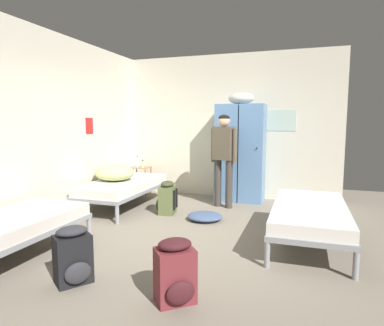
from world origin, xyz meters
TOP-DOWN VIEW (x-y plane):
  - ground_plane at (0.00, 0.00)m, footprint 8.07×8.07m
  - room_backdrop at (-1.15, 1.18)m, footprint 4.35×5.11m
  - locker_bank at (0.31, 2.24)m, footprint 0.90×0.55m
  - shelf_unit at (-1.81, 2.21)m, footprint 0.38×0.30m
  - bed_left_front at (-1.56, -1.46)m, footprint 0.90×1.90m
  - bed_right at (1.56, 0.23)m, footprint 0.90×1.90m
  - bed_left_rear at (-1.56, 1.06)m, footprint 0.90×1.90m
  - bedding_heap at (-1.69, 0.98)m, footprint 0.70×0.65m
  - person_traveler at (0.12, 1.64)m, footprint 0.50×0.30m
  - water_bottle at (-1.89, 2.23)m, footprint 0.07×0.07m
  - lotion_bottle at (-1.74, 2.17)m, footprint 0.06×0.06m
  - backpack_maroon at (0.48, -1.62)m, footprint 0.41×0.42m
  - backpack_olive at (-0.66, 0.91)m, footprint 0.37×0.35m
  - backpack_black at (-0.55, -1.61)m, footprint 0.42×0.41m
  - clothes_pile_denim at (0.05, 0.75)m, footprint 0.55×0.51m

SIDE VIEW (x-z plane):
  - ground_plane at x=0.00m, z-range 0.00..0.00m
  - clothes_pile_denim at x=0.05m, z-range 0.00..0.12m
  - backpack_maroon at x=0.48m, z-range -0.02..0.53m
  - backpack_olive at x=-0.66m, z-range -0.02..0.53m
  - backpack_black at x=-0.55m, z-range -0.02..0.53m
  - shelf_unit at x=-1.81m, z-range 0.06..0.63m
  - bed_left_front at x=-1.56m, z-range 0.14..0.63m
  - bed_right at x=1.56m, z-range 0.14..0.63m
  - bed_left_rear at x=-1.56m, z-range 0.14..0.63m
  - bedding_heap at x=-1.69m, z-range 0.49..0.77m
  - lotion_bottle at x=-1.74m, z-range 0.56..0.72m
  - water_bottle at x=-1.89m, z-range 0.56..0.80m
  - locker_bank at x=0.31m, z-range -0.07..2.00m
  - person_traveler at x=0.12m, z-range 0.17..1.81m
  - room_backdrop at x=-1.15m, z-range 0.00..2.85m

